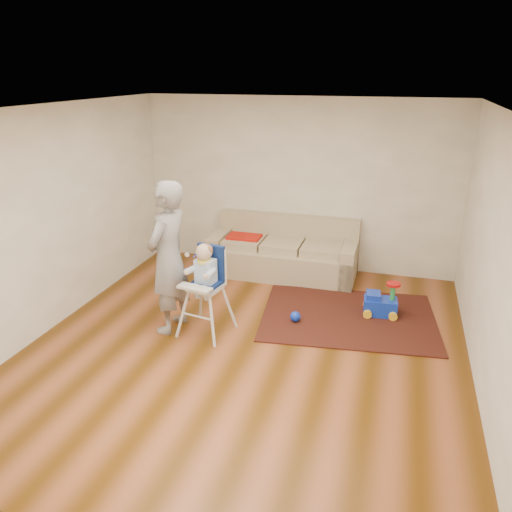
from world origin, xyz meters
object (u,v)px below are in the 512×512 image
(sofa, at_px, (283,248))
(toy_ball, at_px, (295,317))
(ride_on_toy, at_px, (381,298))
(adult, at_px, (168,258))
(side_table, at_px, (231,254))
(high_chair, at_px, (206,291))

(sofa, relative_size, toy_ball, 16.86)
(ride_on_toy, height_order, adult, adult)
(adult, bearing_deg, side_table, -175.52)
(adult, bearing_deg, sofa, 163.05)
(sofa, relative_size, side_table, 4.35)
(toy_ball, relative_size, adult, 0.07)
(high_chair, distance_m, adult, 0.59)
(sofa, xyz_separation_m, adult, (-0.92, -2.12, 0.50))
(side_table, height_order, toy_ball, side_table)
(sofa, relative_size, ride_on_toy, 4.91)
(adult, bearing_deg, toy_ball, 117.63)
(side_table, relative_size, adult, 0.28)
(sofa, height_order, side_table, sofa)
(side_table, distance_m, toy_ball, 2.05)
(ride_on_toy, bearing_deg, high_chair, -157.74)
(side_table, bearing_deg, ride_on_toy, -22.23)
(sofa, distance_m, adult, 2.36)
(side_table, relative_size, high_chair, 0.45)
(side_table, distance_m, ride_on_toy, 2.62)
(sofa, distance_m, ride_on_toy, 1.90)
(high_chair, bearing_deg, toy_ball, 38.29)
(sofa, xyz_separation_m, side_table, (-0.84, -0.05, -0.18))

